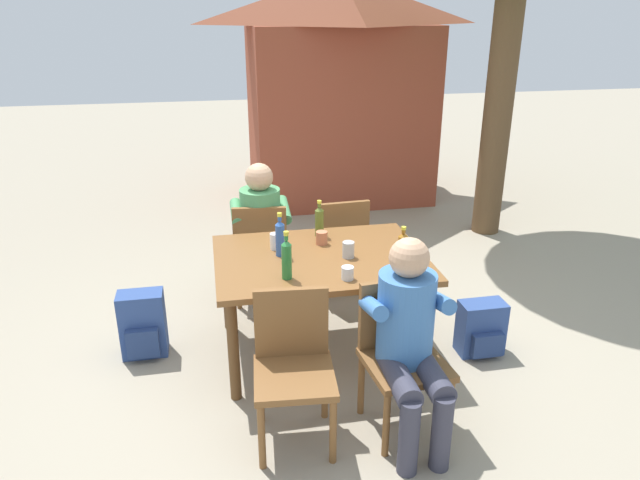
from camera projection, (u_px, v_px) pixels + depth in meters
ground_plane at (320, 349)px, 4.24m from camera, size 24.00×24.00×0.00m
dining_table at (320, 268)px, 3.99m from camera, size 1.41×1.05×0.74m
chair_near_right at (400, 348)px, 3.36m from camera, size 0.48×0.48×0.87m
chair_far_left at (261, 247)px, 4.75m from camera, size 0.49×0.49×0.87m
chair_far_right at (339, 242)px, 4.86m from camera, size 0.47×0.47×0.87m
chair_near_left at (293, 360)px, 3.25m from camera, size 0.47×0.47×0.87m
person_in_white_shirt at (410, 333)px, 3.20m from camera, size 0.47×0.61×1.18m
person_in_plaid_shirt at (260, 223)px, 4.78m from camera, size 0.47×0.61×1.18m
bottle_green at (287, 258)px, 3.60m from camera, size 0.06×0.06×0.31m
bottle_blue at (280, 237)px, 3.93m from camera, size 0.06×0.06×0.31m
bottle_olive at (319, 221)px, 4.27m from camera, size 0.06×0.06×0.27m
bottle_amber at (403, 247)px, 3.85m from camera, size 0.06×0.06×0.25m
cup_steel at (348, 250)px, 3.93m from camera, size 0.08×0.08×0.11m
cup_terracotta at (322, 238)px, 4.15m from camera, size 0.08×0.08×0.09m
cup_glass at (348, 273)px, 3.62m from camera, size 0.08×0.08×0.08m
cup_white at (275, 241)px, 4.06m from camera, size 0.06×0.06×0.12m
backpack_by_near_side at (143, 326)px, 4.10m from camera, size 0.31×0.24×0.48m
backpack_by_far_side at (481, 329)px, 4.14m from camera, size 0.32×0.24×0.39m
brick_kiosk at (338, 85)px, 7.21m from camera, size 2.46×1.79×2.65m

